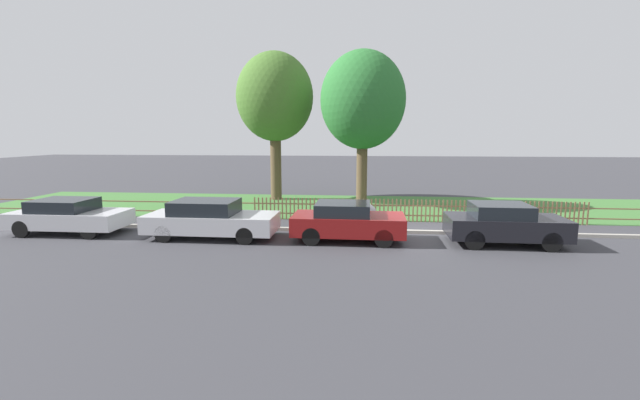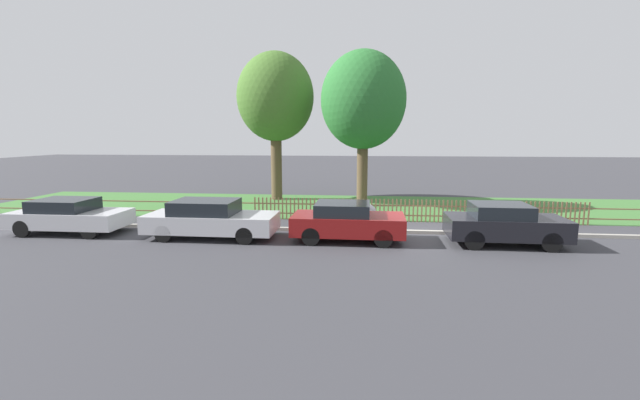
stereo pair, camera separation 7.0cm
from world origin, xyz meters
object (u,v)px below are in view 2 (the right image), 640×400
parked_car_red_compact (504,224)px  tree_nearest_kerb (275,98)px  parked_car_navy_estate (347,221)px  parked_car_black_saloon (210,219)px  tree_behind_motorcycle (363,101)px  covered_motorcycle (356,211)px  parked_car_silver_hatchback (69,215)px

parked_car_red_compact → tree_nearest_kerb: 14.26m
parked_car_navy_estate → parked_car_red_compact: bearing=0.7°
parked_car_black_saloon → tree_behind_motorcycle: size_ratio=0.59×
covered_motorcycle → tree_nearest_kerb: size_ratio=0.22×
parked_car_silver_hatchback → tree_behind_motorcycle: size_ratio=0.53×
parked_car_navy_estate → parked_car_red_compact: 5.22m
parked_car_black_saloon → tree_behind_motorcycle: 10.33m
parked_car_navy_estate → tree_behind_motorcycle: size_ratio=0.49×
parked_car_navy_estate → tree_behind_motorcycle: tree_behind_motorcycle is taller
parked_car_silver_hatchback → covered_motorcycle: parked_car_silver_hatchback is taller
parked_car_red_compact → parked_car_navy_estate: bearing=-179.4°
parked_car_black_saloon → tree_nearest_kerb: 10.61m
parked_car_navy_estate → tree_nearest_kerb: tree_nearest_kerb is taller
tree_nearest_kerb → tree_behind_motorcycle: 5.18m
covered_motorcycle → tree_behind_motorcycle: bearing=83.1°
parked_car_navy_estate → covered_motorcycle: parked_car_navy_estate is taller
parked_car_black_saloon → tree_nearest_kerb: size_ratio=0.56×
parked_car_silver_hatchback → tree_behind_motorcycle: bearing=34.0°
parked_car_red_compact → parked_car_black_saloon: bearing=-179.1°
parked_car_black_saloon → covered_motorcycle: size_ratio=2.53×
covered_motorcycle → tree_nearest_kerb: bearing=119.4°
parked_car_silver_hatchback → parked_car_black_saloon: parked_car_black_saloon is taller
parked_car_silver_hatchback → tree_nearest_kerb: size_ratio=0.50×
parked_car_red_compact → tree_nearest_kerb: (-9.58, 9.32, 4.95)m
parked_car_silver_hatchback → parked_car_red_compact: parked_car_red_compact is taller
covered_motorcycle → tree_nearest_kerb: tree_nearest_kerb is taller
covered_motorcycle → tree_behind_motorcycle: (0.20, 5.04, 4.71)m
parked_car_red_compact → tree_behind_motorcycle: tree_behind_motorcycle is taller
parked_car_red_compact → covered_motorcycle: 5.52m
covered_motorcycle → parked_car_black_saloon: bearing=-158.7°
parked_car_silver_hatchback → parked_car_black_saloon: size_ratio=0.89×
parked_car_black_saloon → parked_car_red_compact: bearing=0.7°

